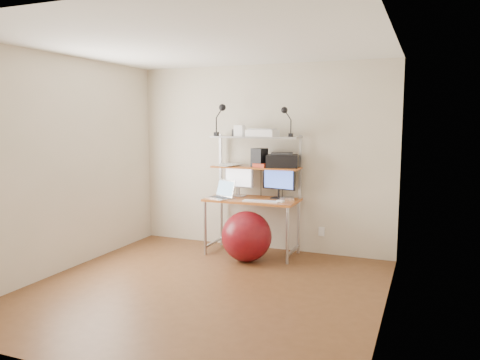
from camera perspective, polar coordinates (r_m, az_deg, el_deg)
The scene contains 20 objects.
room at distance 4.74m, azimuth -4.64°, elevation 1.15°, with size 3.60×3.60×3.60m.
computer_desk at distance 6.14m, azimuth 1.71°, elevation -0.22°, with size 1.20×0.60×1.57m.
wall_outlet at distance 6.30m, azimuth 9.91°, elevation -6.22°, with size 0.08×0.01×0.12m, color white.
monitor_silver at distance 6.30m, azimuth -0.15°, elevation 0.17°, with size 0.40×0.14×0.45m.
monitor_black at distance 6.13m, azimuth 4.75°, elevation -0.07°, with size 0.47×0.16×0.47m.
laptop at distance 6.16m, azimuth -2.11°, elevation -1.75°, with size 0.43×0.40×0.30m.
keyboard at distance 5.89m, azimuth 2.56°, elevation -2.60°, with size 0.46×0.13×0.01m, color white.
mouse at distance 5.87m, azimuth 4.96°, elevation -2.59°, with size 0.09×0.06×0.03m, color white.
mac_mini at distance 6.07m, azimuth 5.73°, elevation -2.23°, with size 0.18×0.18×0.03m, color silver.
phone at distance 5.97m, azimuth 1.62°, elevation -2.49°, with size 0.07×0.12×0.01m, color black.
printer at distance 6.08m, azimuth 5.14°, elevation 2.38°, with size 0.46×0.37×0.19m.
nas_cube at distance 6.14m, azimuth 2.37°, elevation 2.75°, with size 0.17×0.17×0.24m, color black.
red_box at distance 6.08m, azimuth 2.57°, elevation 1.79°, with size 0.18×0.12×0.05m, color #B2331C.
scanner at distance 6.10m, azimuth 2.75°, elevation 5.78°, with size 0.40×0.28×0.10m.
box_white at distance 6.19m, azimuth -0.05°, elevation 6.03°, with size 0.12×0.10×0.14m, color white.
box_grey at distance 6.27m, azimuth -0.52°, elevation 5.80°, with size 0.09×0.09×0.09m, color #2D2D30.
clip_lamp_left at distance 6.26m, azimuth -2.32°, elevation 8.20°, with size 0.17×0.09×0.42m.
clip_lamp_right at distance 5.95m, azimuth 5.59°, elevation 7.90°, with size 0.15×0.08×0.38m.
exercise_ball at distance 5.89m, azimuth 0.80°, elevation -6.88°, with size 0.63×0.63×0.63m, color maroon.
paper_stack at distance 6.33m, azimuth -1.38°, elevation 1.88°, with size 0.35×0.40×0.02m.
Camera 1 is at (2.13, -4.21, 1.74)m, focal length 35.00 mm.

